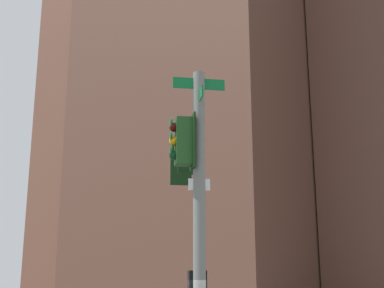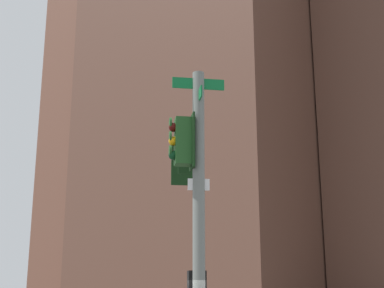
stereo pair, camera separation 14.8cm
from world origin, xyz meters
TOP-DOWN VIEW (x-y plane):
  - signal_pole_assembly at (0.43, -0.50)m, footprint 3.21×2.91m
  - building_brick_nearside at (29.70, -34.48)m, footprint 25.48×15.09m
  - building_brick_farside at (40.02, -34.72)m, footprint 19.57×14.43m

SIDE VIEW (x-z plane):
  - signal_pole_assembly at x=0.43m, z-range 1.11..7.96m
  - building_brick_farside at x=40.02m, z-range 0.00..39.50m
  - building_brick_nearside at x=29.70m, z-range 0.00..53.50m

